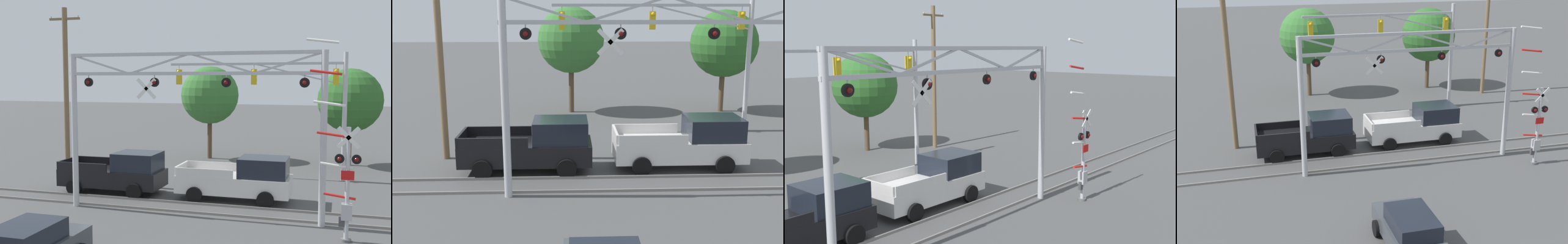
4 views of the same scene
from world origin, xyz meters
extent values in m
cube|color=gray|center=(0.00, 12.39, 0.05)|extent=(80.00, 0.08, 0.10)
cube|color=gray|center=(0.00, 13.82, 0.05)|extent=(80.00, 0.08, 0.10)
cylinder|color=#B7BABF|center=(-5.28, 12.11, 3.36)|extent=(0.26, 0.26, 6.72)
cylinder|color=#B7BABF|center=(5.28, 12.11, 3.36)|extent=(0.26, 0.26, 6.72)
cube|color=#B7BABF|center=(0.00, 12.11, 5.85)|extent=(10.83, 0.14, 0.14)
cube|color=#B7BABF|center=(0.00, 12.11, 6.65)|extent=(10.83, 0.14, 0.14)
cube|color=#B7BABF|center=(-3.96, 12.11, 6.25)|extent=(2.66, 0.08, 0.87)
cube|color=#B7BABF|center=(-1.32, 12.11, 6.25)|extent=(2.66, 0.08, 0.87)
cube|color=#B7BABF|center=(1.32, 12.11, 6.25)|extent=(2.66, 0.08, 0.87)
cube|color=#B7BABF|center=(3.96, 12.11, 6.25)|extent=(2.66, 0.08, 0.87)
cylinder|color=black|center=(-4.55, 12.11, 5.49)|extent=(0.38, 0.10, 0.38)
sphere|color=#590C0C|center=(-4.55, 12.04, 5.49)|extent=(0.18, 0.18, 0.18)
cylinder|color=#B7BABF|center=(-4.55, 12.11, 5.73)|extent=(0.04, 0.04, 0.10)
cylinder|color=black|center=(-1.52, 12.11, 5.49)|extent=(0.38, 0.10, 0.38)
sphere|color=#590C0C|center=(-1.52, 12.04, 5.49)|extent=(0.18, 0.18, 0.18)
cylinder|color=#B7BABF|center=(-1.52, 12.11, 5.73)|extent=(0.04, 0.04, 0.10)
cylinder|color=black|center=(1.52, 12.11, 5.49)|extent=(0.38, 0.10, 0.38)
sphere|color=#590C0C|center=(1.52, 12.04, 5.49)|extent=(0.18, 0.18, 0.18)
cylinder|color=#B7BABF|center=(1.52, 12.11, 5.73)|extent=(0.04, 0.04, 0.10)
cylinder|color=black|center=(4.55, 12.11, 5.49)|extent=(0.38, 0.10, 0.38)
sphere|color=#590C0C|center=(4.55, 12.04, 5.49)|extent=(0.18, 0.18, 0.18)
cylinder|color=#B7BABF|center=(4.55, 12.11, 5.73)|extent=(0.04, 0.04, 0.10)
cube|color=white|center=(-1.85, 12.01, 5.23)|extent=(0.88, 0.03, 0.88)
cube|color=white|center=(-1.85, 12.01, 5.23)|extent=(0.88, 0.03, 0.88)
cylinder|color=black|center=(-1.85, 11.98, 5.23)|extent=(0.04, 0.04, 0.02)
cylinder|color=#B7BABF|center=(6.17, 10.52, 2.00)|extent=(0.16, 0.16, 4.00)
cylinder|color=#59595B|center=(6.17, 10.52, 0.05)|extent=(0.35, 0.35, 0.10)
cube|color=white|center=(6.17, 10.41, 3.65)|extent=(0.78, 0.03, 0.78)
cube|color=white|center=(6.17, 10.41, 3.65)|extent=(0.78, 0.03, 0.78)
cylinder|color=black|center=(6.17, 10.38, 3.65)|extent=(0.04, 0.04, 0.02)
cylinder|color=black|center=(5.89, 10.52, 2.90)|extent=(0.32, 0.09, 0.32)
sphere|color=#590C0C|center=(5.89, 10.46, 2.90)|extent=(0.16, 0.16, 0.16)
cylinder|color=black|center=(6.45, 10.52, 2.90)|extent=(0.32, 0.09, 0.32)
sphere|color=#590C0C|center=(6.45, 10.46, 2.90)|extent=(0.16, 0.16, 0.16)
cube|color=#B7BABF|center=(6.17, 10.52, 2.90)|extent=(0.64, 0.06, 0.06)
cube|color=red|center=(6.17, 10.42, 2.35)|extent=(0.44, 0.02, 0.32)
cube|color=#B2B2B7|center=(6.17, 10.52, 1.05)|extent=(0.36, 0.28, 0.56)
cylinder|color=red|center=(5.92, 10.52, 1.58)|extent=(1.08, 0.09, 0.23)
cylinder|color=white|center=(5.78, 10.52, 2.65)|extent=(1.08, 0.09, 0.23)
cylinder|color=red|center=(5.65, 10.52, 3.72)|extent=(1.08, 0.09, 0.23)
cylinder|color=white|center=(5.51, 10.52, 4.79)|extent=(1.08, 0.09, 0.23)
cylinder|color=red|center=(5.37, 10.52, 5.86)|extent=(1.08, 0.09, 0.23)
cylinder|color=white|center=(5.24, 10.52, 6.93)|extent=(1.08, 0.09, 0.23)
cube|color=#3F3F42|center=(6.03, 10.52, 0.70)|extent=(0.24, 0.12, 0.36)
cylinder|color=#B7BABF|center=(6.08, 21.15, 3.55)|extent=(0.24, 0.24, 7.10)
cube|color=#B7BABF|center=(1.05, 21.15, 6.50)|extent=(10.06, 0.14, 0.14)
cube|color=#B7BABF|center=(3.57, 21.15, 5.90)|extent=(5.05, 0.08, 1.28)
cylinder|color=#B7BABF|center=(-3.48, 21.15, 6.35)|extent=(0.04, 0.04, 0.30)
cube|color=gold|center=(-3.48, 21.15, 5.75)|extent=(0.30, 0.26, 0.90)
sphere|color=yellow|center=(-3.48, 20.98, 6.07)|extent=(0.18, 0.18, 0.18)
cylinder|color=#B7BABF|center=(1.05, 21.15, 6.35)|extent=(0.04, 0.04, 0.30)
cube|color=gold|center=(1.05, 21.15, 5.75)|extent=(0.30, 0.26, 0.90)
sphere|color=yellow|center=(1.05, 20.98, 6.07)|extent=(0.18, 0.18, 0.18)
cylinder|color=#B7BABF|center=(5.58, 21.15, 6.35)|extent=(0.04, 0.04, 0.30)
cube|color=gold|center=(5.58, 21.15, 5.75)|extent=(0.30, 0.26, 0.90)
sphere|color=yellow|center=(5.58, 20.98, 6.07)|extent=(0.18, 0.18, 0.18)
cube|color=silver|center=(1.21, 15.11, 0.78)|extent=(5.22, 2.00, 0.82)
cube|color=black|center=(2.59, 15.11, 1.63)|extent=(2.15, 1.84, 0.88)
cube|color=silver|center=(0.03, 14.15, 1.39)|extent=(2.66, 0.08, 0.40)
cube|color=silver|center=(0.03, 16.07, 1.39)|extent=(2.66, 0.08, 0.40)
cube|color=silver|center=(-1.35, 15.11, 1.39)|extent=(0.10, 1.92, 0.40)
cylinder|color=black|center=(2.83, 14.10, 0.37)|extent=(0.75, 0.24, 0.75)
cylinder|color=black|center=(2.83, 16.13, 0.37)|extent=(0.75, 0.24, 0.75)
cylinder|color=black|center=(-0.41, 14.10, 0.37)|extent=(0.75, 0.24, 0.75)
cylinder|color=black|center=(-0.41, 16.13, 0.37)|extent=(0.75, 0.24, 0.75)
cube|color=black|center=(-4.88, 14.93, 0.78)|extent=(5.11, 2.00, 0.82)
cube|color=black|center=(-3.53, 14.93, 1.63)|extent=(2.11, 1.84, 0.88)
cube|color=black|center=(-6.03, 13.97, 1.39)|extent=(2.60, 0.08, 0.40)
cube|color=black|center=(-6.03, 15.89, 1.39)|extent=(2.60, 0.08, 0.40)
cube|color=black|center=(-7.38, 14.93, 1.39)|extent=(0.10, 1.92, 0.40)
cylinder|color=black|center=(-3.29, 13.92, 0.37)|extent=(0.75, 0.24, 0.75)
cylinder|color=black|center=(-3.29, 15.94, 0.37)|extent=(0.75, 0.24, 0.75)
cylinder|color=black|center=(-6.46, 13.92, 0.37)|extent=(0.75, 0.24, 0.75)
cylinder|color=black|center=(-6.46, 15.94, 0.37)|extent=(0.75, 0.24, 0.75)
cube|color=#3D4247|center=(-2.50, 4.80, 0.64)|extent=(1.72, 4.17, 0.65)
cube|color=black|center=(-2.50, 4.64, 1.26)|extent=(1.46, 2.17, 0.59)
cylinder|color=black|center=(-3.37, 6.06, 0.32)|extent=(0.24, 0.63, 0.63)
cylinder|color=black|center=(-1.63, 6.06, 0.32)|extent=(0.24, 0.63, 0.63)
cylinder|color=brown|center=(-8.47, 16.69, 4.73)|extent=(0.28, 0.28, 9.45)
cylinder|color=brown|center=(9.97, 23.68, 4.66)|extent=(0.28, 0.28, 9.31)
cylinder|color=brown|center=(6.44, 26.35, 1.40)|extent=(0.32, 0.32, 2.81)
sphere|color=#2D6628|center=(6.44, 26.35, 4.25)|extent=(4.14, 4.14, 4.14)
cylinder|color=brown|center=(-3.00, 26.49, 1.54)|extent=(0.32, 0.32, 3.08)
sphere|color=#387533|center=(-3.00, 26.49, 4.50)|extent=(4.06, 4.06, 4.06)
camera|label=1|loc=(5.90, -6.83, 5.64)|focal=45.00mm
camera|label=2|loc=(-3.23, -3.76, 6.18)|focal=45.00mm
camera|label=3|loc=(-12.50, 0.41, 6.70)|focal=45.00mm
camera|label=4|loc=(-7.75, -9.51, 10.04)|focal=45.00mm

